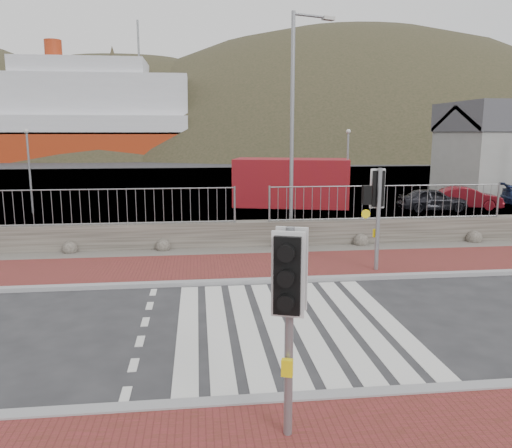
{
  "coord_description": "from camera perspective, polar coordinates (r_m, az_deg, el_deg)",
  "views": [
    {
      "loc": [
        -1.84,
        -9.67,
        3.93
      ],
      "look_at": [
        -0.35,
        3.0,
        1.6
      ],
      "focal_mm": 35.0,
      "sensor_mm": 36.0,
      "label": 1
    }
  ],
  "objects": [
    {
      "name": "stone_wall",
      "position": [
        17.42,
        -0.5,
        -1.15
      ],
      "size": [
        40.0,
        0.6,
        0.9
      ],
      "primitive_type": "cube",
      "color": "#48433B",
      "rests_on": "ground"
    },
    {
      "name": "kerb_near",
      "position": [
        7.94,
        8.04,
        -19.03
      ],
      "size": [
        40.0,
        0.25,
        0.12
      ],
      "primitive_type": "cube",
      "color": "gray",
      "rests_on": "ground"
    },
    {
      "name": "railing",
      "position": [
        17.05,
        -0.45,
        3.27
      ],
      "size": [
        18.07,
        0.07,
        1.22
      ],
      "color": "gray",
      "rests_on": "stone_wall"
    },
    {
      "name": "kerb_far",
      "position": [
        13.38,
        1.51,
        -6.49
      ],
      "size": [
        40.0,
        0.25,
        0.12
      ],
      "primitive_type": "cube",
      "color": "gray",
      "rests_on": "ground"
    },
    {
      "name": "zebra_crossing",
      "position": [
        10.6,
        3.86,
        -11.39
      ],
      "size": [
        4.62,
        5.6,
        0.01
      ],
      "color": "silver",
      "rests_on": "ground"
    },
    {
      "name": "water",
      "position": [
        72.7,
        -5.27,
        7.24
      ],
      "size": [
        220.0,
        50.0,
        0.05
      ],
      "primitive_type": "cube",
      "color": "#3F4C54",
      "rests_on": "ground"
    },
    {
      "name": "ground",
      "position": [
        10.6,
        3.86,
        -11.42
      ],
      "size": [
        220.0,
        220.0,
        0.0
      ],
      "primitive_type": "plane",
      "color": "#28282B",
      "rests_on": "ground"
    },
    {
      "name": "shipping_container",
      "position": [
        27.22,
        4.08,
        4.76
      ],
      "size": [
        6.57,
        4.02,
        2.55
      ],
      "primitive_type": "cube",
      "rotation": [
        0.0,
        0.0,
        -0.26
      ],
      "color": "maroon",
      "rests_on": "ground"
    },
    {
      "name": "ferry",
      "position": [
        80.87,
        -23.5,
        10.56
      ],
      "size": [
        50.0,
        16.0,
        20.0
      ],
      "color": "#992B10",
      "rests_on": "ground"
    },
    {
      "name": "gravel_strip",
      "position": [
        16.74,
        -0.2,
        -3.1
      ],
      "size": [
        40.0,
        1.5,
        0.06
      ],
      "primitive_type": "cube",
      "color": "#59544C",
      "rests_on": "ground"
    },
    {
      "name": "car_b",
      "position": [
        28.4,
        22.9,
        2.77
      ],
      "size": [
        3.68,
        2.02,
        1.15
      ],
      "primitive_type": "imported",
      "rotation": [
        0.0,
        0.0,
        1.33
      ],
      "color": "#600D15",
      "rests_on": "ground"
    },
    {
      "name": "hills_backdrop",
      "position": [
        101.6,
        -1.61,
        -5.02
      ],
      "size": [
        254.0,
        90.0,
        100.0
      ],
      "color": "#2C2E1B",
      "rests_on": "ground"
    },
    {
      "name": "sidewalk_far",
      "position": [
        14.81,
        0.68,
        -4.86
      ],
      "size": [
        40.0,
        3.0,
        0.08
      ],
      "primitive_type": "cube",
      "color": "maroon",
      "rests_on": "ground"
    },
    {
      "name": "traffic_signal_near",
      "position": [
        6.21,
        3.85,
        -7.52
      ],
      "size": [
        0.46,
        0.36,
        2.82
      ],
      "rotation": [
        0.0,
        0.0,
        -0.34
      ],
      "color": "gray",
      "rests_on": "ground"
    },
    {
      "name": "traffic_signal_far",
      "position": [
        14.33,
        13.74,
        2.95
      ],
      "size": [
        0.71,
        0.27,
        2.98
      ],
      "rotation": [
        0.0,
        0.0,
        3.19
      ],
      "color": "gray",
      "rests_on": "ground"
    },
    {
      "name": "streetlight",
      "position": [
        18.17,
        4.54,
        12.21
      ],
      "size": [
        1.66,
        0.68,
        8.04
      ],
      "rotation": [
        0.0,
        0.0,
        0.32
      ],
      "color": "gray",
      "rests_on": "ground"
    },
    {
      "name": "car_a",
      "position": [
        26.98,
        19.52,
        2.65
      ],
      "size": [
        3.51,
        1.61,
        1.17
      ],
      "primitive_type": "imported",
      "rotation": [
        0.0,
        0.0,
        1.5
      ],
      "color": "black",
      "rests_on": "ground"
    },
    {
      "name": "quay",
      "position": [
        37.82,
        -3.88,
        4.39
      ],
      "size": [
        120.0,
        40.0,
        0.5
      ],
      "primitive_type": "cube",
      "color": "#4C4C4F",
      "rests_on": "ground"
    }
  ]
}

